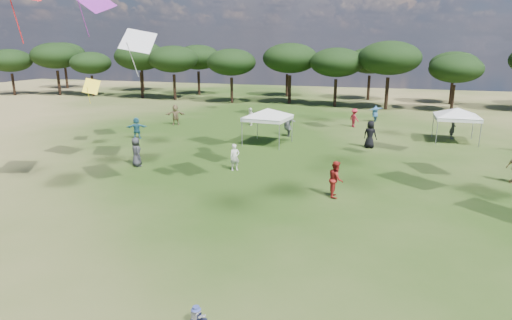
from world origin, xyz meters
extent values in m
cylinder|color=black|center=(-49.10, 43.01, 1.55)|extent=(0.35, 0.35, 3.09)
ellipsoid|color=black|center=(-49.10, 43.01, 4.95)|extent=(6.01, 6.01, 3.24)
cylinder|color=black|center=(-42.82, 45.10, 1.76)|extent=(0.40, 0.40, 3.51)
ellipsoid|color=black|center=(-42.82, 45.10, 5.62)|extent=(6.82, 6.82, 3.68)
cylinder|color=black|center=(-36.96, 45.10, 1.46)|extent=(0.33, 0.33, 2.92)
ellipsoid|color=black|center=(-36.96, 45.10, 4.67)|extent=(5.67, 5.67, 3.06)
cylinder|color=black|center=(-29.06, 45.29, 1.75)|extent=(0.40, 0.40, 3.49)
ellipsoid|color=black|center=(-29.06, 45.29, 5.59)|extent=(6.79, 6.79, 3.66)
cylinder|color=black|center=(-23.92, 45.02, 1.66)|extent=(0.38, 0.38, 3.32)
ellipsoid|color=black|center=(-23.92, 45.02, 5.31)|extent=(6.44, 6.44, 3.47)
cylinder|color=black|center=(-15.51, 44.30, 1.57)|extent=(0.36, 0.36, 3.14)
ellipsoid|color=black|center=(-15.51, 44.30, 5.03)|extent=(6.11, 6.11, 3.29)
cylinder|color=black|center=(-8.39, 45.81, 1.73)|extent=(0.40, 0.40, 3.46)
ellipsoid|color=black|center=(-8.39, 45.81, 5.54)|extent=(6.73, 6.73, 3.63)
cylinder|color=black|center=(-2.58, 44.63, 1.61)|extent=(0.37, 0.37, 3.21)
ellipsoid|color=black|center=(-2.58, 44.63, 5.14)|extent=(6.24, 6.24, 3.36)
cylinder|color=black|center=(3.26, 44.18, 1.78)|extent=(0.41, 0.41, 3.56)
ellipsoid|color=black|center=(3.26, 44.18, 5.69)|extent=(6.91, 6.91, 3.73)
cylinder|color=black|center=(10.19, 44.51, 1.44)|extent=(0.33, 0.33, 2.88)
ellipsoid|color=black|center=(10.19, 44.51, 4.61)|extent=(5.60, 5.60, 3.02)
cylinder|color=black|center=(-48.93, 53.79, 1.78)|extent=(0.41, 0.41, 3.56)
ellipsoid|color=black|center=(-48.93, 53.79, 5.70)|extent=(6.92, 6.92, 3.73)
cylinder|color=black|center=(-34.09, 53.56, 1.81)|extent=(0.41, 0.41, 3.62)
ellipsoid|color=black|center=(-34.09, 53.56, 5.80)|extent=(7.03, 7.03, 3.79)
cylinder|color=black|center=(-23.40, 51.57, 1.68)|extent=(0.39, 0.39, 3.37)
ellipsoid|color=black|center=(-23.40, 51.57, 5.39)|extent=(6.54, 6.54, 3.53)
cylinder|color=black|center=(-10.52, 53.31, 1.56)|extent=(0.36, 0.36, 3.11)
ellipsoid|color=black|center=(-10.52, 53.31, 4.98)|extent=(6.05, 6.05, 3.26)
cylinder|color=black|center=(0.83, 52.52, 1.60)|extent=(0.37, 0.37, 3.20)
ellipsoid|color=black|center=(0.83, 52.52, 5.12)|extent=(6.21, 6.21, 3.35)
cylinder|color=black|center=(10.82, 51.34, 1.50)|extent=(0.34, 0.34, 2.99)
ellipsoid|color=black|center=(10.82, 51.34, 4.79)|extent=(5.81, 5.81, 3.13)
cylinder|color=gray|center=(-6.25, 21.64, 0.98)|extent=(0.06, 0.06, 1.97)
cylinder|color=gray|center=(-3.43, 21.38, 0.98)|extent=(0.06, 0.06, 1.97)
cylinder|color=gray|center=(-5.98, 24.46, 0.98)|extent=(0.06, 0.06, 1.97)
cylinder|color=gray|center=(-3.16, 24.19, 0.98)|extent=(0.06, 0.06, 1.97)
cube|color=white|center=(-4.71, 22.92, 1.92)|extent=(3.26, 3.26, 0.25)
pyramid|color=white|center=(-4.71, 22.92, 2.64)|extent=(6.06, 6.06, 0.60)
cylinder|color=gray|center=(7.10, 26.38, 0.95)|extent=(0.06, 0.06, 1.89)
cylinder|color=gray|center=(9.96, 26.42, 0.95)|extent=(0.06, 0.06, 1.89)
cylinder|color=gray|center=(7.06, 29.24, 0.95)|extent=(0.06, 0.06, 1.89)
cylinder|color=gray|center=(9.92, 29.28, 0.95)|extent=(0.06, 0.06, 1.89)
cube|color=white|center=(8.51, 27.83, 1.84)|extent=(3.07, 3.07, 0.25)
pyramid|color=white|center=(8.51, 27.83, 2.57)|extent=(6.15, 6.15, 0.60)
cube|color=black|center=(-0.67, 2.19, 0.05)|extent=(0.15, 0.23, 0.09)
cube|color=white|center=(-0.65, 2.01, 0.28)|extent=(0.26, 0.22, 0.23)
cylinder|color=white|center=(-0.76, 2.12, 0.28)|extent=(0.14, 0.24, 0.14)
cylinder|color=white|center=(-0.49, 2.02, 0.28)|extent=(0.14, 0.24, 0.14)
sphere|color=#E0B293|center=(-0.65, 2.01, 0.44)|extent=(0.16, 0.16, 0.16)
cone|color=#505BBC|center=(-0.65, 2.01, 0.48)|extent=(0.26, 0.26, 0.03)
cylinder|color=#505BBC|center=(-0.65, 2.01, 0.52)|extent=(0.17, 0.17, 0.07)
imported|color=#2F2F34|center=(-10.52, 14.77, 0.88)|extent=(1.00, 1.00, 1.76)
imported|color=white|center=(-8.33, 29.88, 0.79)|extent=(0.87, 0.95, 1.57)
imported|color=#AB1C2E|center=(0.77, 31.71, 0.82)|extent=(1.17, 1.20, 1.65)
imported|color=#29637B|center=(-14.91, 21.69, 0.84)|extent=(1.60, 1.20, 1.68)
imported|color=black|center=(2.53, 23.87, 0.96)|extent=(1.09, 0.89, 1.92)
imported|color=#2D2D32|center=(8.47, 28.91, 0.88)|extent=(0.46, 0.67, 1.76)
imported|color=maroon|center=(1.52, 12.93, 0.88)|extent=(0.79, 0.95, 1.76)
imported|color=#525458|center=(-3.92, 26.01, 0.87)|extent=(1.79, 2.03, 1.74)
imported|color=#275077|center=(2.42, 35.17, 0.78)|extent=(1.59, 1.83, 1.56)
imported|color=olive|center=(-14.85, 27.95, 0.93)|extent=(1.81, 1.17, 1.86)
imported|color=silver|center=(-4.63, 15.73, 0.77)|extent=(0.67, 0.64, 1.55)
plane|color=yellow|center=(-16.04, 18.32, 4.30)|extent=(1.35, 1.47, 1.16)
plane|color=silver|center=(-9.36, 13.96, 7.25)|extent=(2.41, 2.52, 1.44)
camera|label=1|loc=(3.68, -6.67, 6.99)|focal=30.00mm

